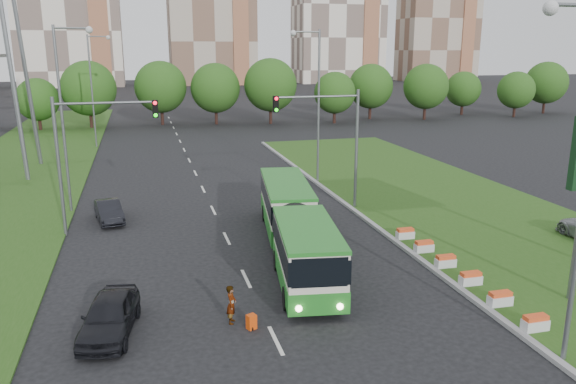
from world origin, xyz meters
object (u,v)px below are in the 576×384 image
object	(u,v)px
traffic_mast_median	(334,131)
articulated_bus	(292,225)
traffic_mast_left	(87,143)
car_left_far	(109,211)
pedestrian	(231,304)
shopping_trolley	(251,322)
car_left_near	(109,315)

from	to	relation	value
traffic_mast_median	articulated_bus	size ratio (longest dim) A/B	0.50
traffic_mast_left	car_left_far	xyz separation A→B (m)	(0.74, 2.16, -4.69)
pedestrian	shopping_trolley	bearing A→B (deg)	-117.80
articulated_bus	pedestrian	distance (m)	8.18
car_left_near	car_left_far	world-z (taller)	car_left_near
pedestrian	traffic_mast_median	bearing A→B (deg)	-13.76
car_left_near	shopping_trolley	distance (m)	5.39
traffic_mast_median	pedestrian	size ratio (longest dim) A/B	5.07
traffic_mast_left	shopping_trolley	bearing A→B (deg)	-64.32
pedestrian	car_left_near	bearing A→B (deg)	105.17
shopping_trolley	car_left_near	bearing A→B (deg)	147.26
traffic_mast_left	car_left_near	size ratio (longest dim) A/B	1.79
traffic_mast_median	pedestrian	bearing A→B (deg)	-122.79
car_left_far	pedestrian	bearing A→B (deg)	-81.31
traffic_mast_median	traffic_mast_left	world-z (taller)	same
articulated_bus	car_left_far	distance (m)	12.86
shopping_trolley	traffic_mast_left	bearing A→B (deg)	93.78
traffic_mast_median	car_left_near	distance (m)	20.07
traffic_mast_left	car_left_far	size ratio (longest dim) A/B	1.99
articulated_bus	shopping_trolley	xyz separation A→B (m)	(-3.70, -7.58, -1.31)
traffic_mast_left	articulated_bus	xyz separation A→B (m)	(10.38, -6.31, -3.74)
car_left_near	shopping_trolley	xyz separation A→B (m)	(5.28, -1.01, -0.47)
car_left_near	car_left_far	bearing A→B (deg)	102.36
traffic_mast_median	shopping_trolley	xyz separation A→B (m)	(-8.48, -14.88, -5.06)
car_left_near	traffic_mast_median	bearing A→B (deg)	55.08
articulated_bus	shopping_trolley	distance (m)	8.54
car_left_far	traffic_mast_median	bearing A→B (deg)	-14.89
car_left_near	traffic_mast_left	bearing A→B (deg)	106.05
articulated_bus	traffic_mast_median	bearing A→B (deg)	65.15
car_left_near	pedestrian	xyz separation A→B (m)	(4.62, -0.31, 0.03)
articulated_bus	car_left_near	xyz separation A→B (m)	(-8.98, -6.57, -0.85)
traffic_mast_left	car_left_far	world-z (taller)	traffic_mast_left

